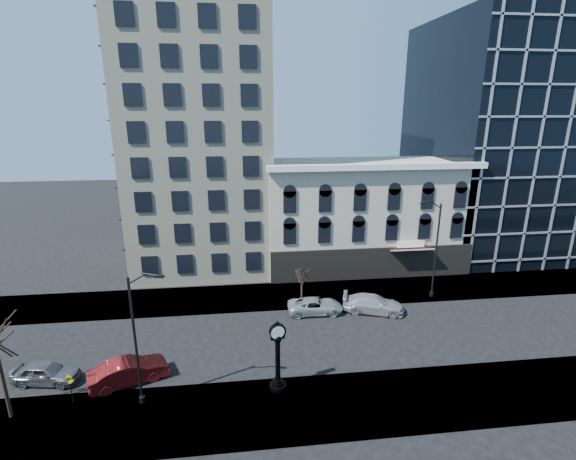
{
  "coord_description": "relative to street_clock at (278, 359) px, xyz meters",
  "views": [
    {
      "loc": [
        -1.99,
        -29.39,
        18.07
      ],
      "look_at": [
        2.0,
        4.0,
        8.0
      ],
      "focal_mm": 26.0,
      "sensor_mm": 36.0,
      "label": 1
    }
  ],
  "objects": [
    {
      "name": "victorian_row",
      "position": [
        11.87,
        21.94,
        3.64
      ],
      "size": [
        22.6,
        11.19,
        12.5
      ],
      "color": "#BDB59C",
      "rests_on": "ground"
    },
    {
      "name": "bare_tree_far",
      "position": [
        3.46,
        12.39,
        0.78
      ],
      "size": [
        2.33,
        2.33,
        4.0
      ],
      "color": "#322319",
      "rests_on": "sidewalk_far"
    },
    {
      "name": "sidewalk_far",
      "position": [
        -0.13,
        14.05,
        -2.29
      ],
      "size": [
        160.0,
        6.0,
        0.12
      ],
      "primitive_type": "cube",
      "color": "gray",
      "rests_on": "ground"
    },
    {
      "name": "street_lamp_near",
      "position": [
        -7.99,
        -0.47,
        4.56
      ],
      "size": [
        2.3,
        0.76,
        9.0
      ],
      "rotation": [
        0.0,
        0.0,
        -0.23
      ],
      "color": "black",
      "rests_on": "sidewalk_near"
    },
    {
      "name": "warning_sign",
      "position": [
        -12.91,
        0.05,
        -0.79
      ],
      "size": [
        0.64,
        0.31,
        2.09
      ],
      "rotation": [
        0.0,
        0.0,
        -0.42
      ],
      "color": "black",
      "rests_on": "sidewalk_near"
    },
    {
      "name": "cream_tower",
      "position": [
        -6.24,
        24.94,
        16.97
      ],
      "size": [
        15.9,
        15.4,
        42.5
      ],
      "color": "beige",
      "rests_on": "ground"
    },
    {
      "name": "street_clock",
      "position": [
        0.0,
        0.0,
        0.0
      ],
      "size": [
        1.12,
        1.12,
        4.94
      ],
      "rotation": [
        0.0,
        0.0,
        0.26
      ],
      "color": "black",
      "rests_on": "sidewalk_near"
    },
    {
      "name": "glass_office",
      "position": [
        31.87,
        26.96,
        11.65
      ],
      "size": [
        20.0,
        20.15,
        28.0
      ],
      "color": "black",
      "rests_on": "ground"
    },
    {
      "name": "street_lamp_far",
      "position": [
        15.57,
        11.93,
        5.2
      ],
      "size": [
        2.53,
        0.72,
        9.85
      ],
      "rotation": [
        0.0,
        0.0,
        3.32
      ],
      "color": "black",
      "rests_on": "sidewalk_far"
    },
    {
      "name": "car_near_a",
      "position": [
        -15.52,
        2.63,
        -1.61
      ],
      "size": [
        4.61,
        2.45,
        1.49
      ],
      "primitive_type": "imported",
      "rotation": [
        0.0,
        0.0,
        1.41
      ],
      "color": "#595B60",
      "rests_on": "ground"
    },
    {
      "name": "car_far_a",
      "position": [
        4.38,
        10.23,
        -1.66
      ],
      "size": [
        5.02,
        2.4,
        1.38
      ],
      "primitive_type": "imported",
      "rotation": [
        0.0,
        0.0,
        1.55
      ],
      "color": "#A5A8AD",
      "rests_on": "ground"
    },
    {
      "name": "car_far_b",
      "position": [
        9.65,
        9.79,
        -1.56
      ],
      "size": [
        5.91,
        3.76,
        1.6
      ],
      "primitive_type": "imported",
      "rotation": [
        0.0,
        0.0,
        1.27
      ],
      "color": "#A5A8AD",
      "rests_on": "ground"
    },
    {
      "name": "ground",
      "position": [
        -0.13,
        6.05,
        -2.35
      ],
      "size": [
        160.0,
        160.0,
        0.0
      ],
      "primitive_type": "plane",
      "color": "black",
      "rests_on": "ground"
    },
    {
      "name": "sidewalk_near",
      "position": [
        -0.13,
        -1.95,
        -2.29
      ],
      "size": [
        160.0,
        6.0,
        0.12
      ],
      "primitive_type": "cube",
      "color": "gray",
      "rests_on": "ground"
    },
    {
      "name": "car_near_b",
      "position": [
        -9.96,
        1.96,
        -1.51
      ],
      "size": [
        5.45,
        3.66,
        1.7
      ],
      "primitive_type": "imported",
      "rotation": [
        0.0,
        0.0,
        1.97
      ],
      "color": "maroon",
      "rests_on": "ground"
    }
  ]
}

